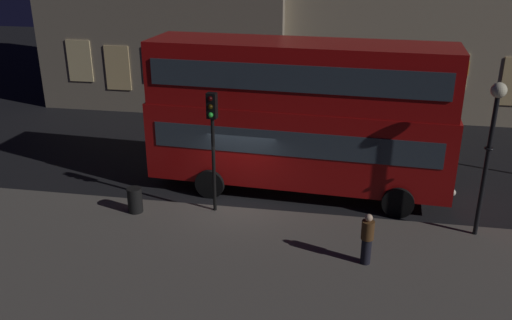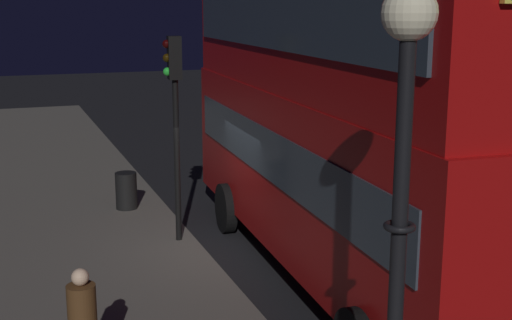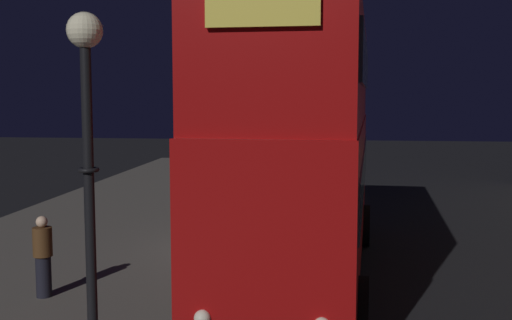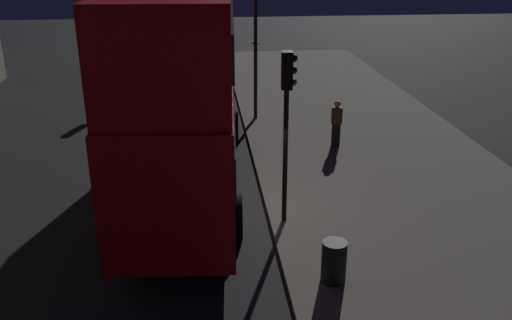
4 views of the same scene
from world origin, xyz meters
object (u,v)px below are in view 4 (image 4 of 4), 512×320
(double_decker_bus, at_px, (185,78))
(pedestrian, at_px, (336,123))
(street_lamp, at_px, (256,26))
(litter_bin, at_px, (334,261))
(traffic_light_far_side, at_px, (132,35))
(traffic_light_near_kerb, at_px, (287,103))

(double_decker_bus, distance_m, pedestrian, 5.94)
(street_lamp, distance_m, litter_bin, 11.72)
(traffic_light_far_side, bearing_deg, double_decker_bus, -0.47)
(double_decker_bus, xyz_separation_m, litter_bin, (-5.27, -2.97, -2.59))
(traffic_light_far_side, relative_size, pedestrian, 2.35)
(double_decker_bus, xyz_separation_m, traffic_light_near_kerb, (-2.60, -2.37, -0.03))
(traffic_light_near_kerb, distance_m, street_lamp, 8.63)
(litter_bin, bearing_deg, street_lamp, 2.23)
(traffic_light_far_side, height_order, litter_bin, traffic_light_far_side)
(street_lamp, bearing_deg, traffic_light_far_side, 47.56)
(traffic_light_near_kerb, xyz_separation_m, traffic_light_far_side, (13.24, 4.90, -0.44))
(traffic_light_near_kerb, bearing_deg, traffic_light_far_side, 26.08)
(traffic_light_near_kerb, bearing_deg, litter_bin, -161.73)
(traffic_light_near_kerb, relative_size, litter_bin, 4.75)
(litter_bin, bearing_deg, double_decker_bus, 29.35)
(street_lamp, xyz_separation_m, pedestrian, (-3.48, -2.36, -2.74))
(double_decker_bus, xyz_separation_m, pedestrian, (2.54, -4.89, -2.23))
(pedestrian, relative_size, litter_bin, 1.79)
(double_decker_bus, xyz_separation_m, street_lamp, (6.02, -2.52, 0.51))
(double_decker_bus, relative_size, pedestrian, 7.07)
(traffic_light_near_kerb, distance_m, litter_bin, 3.75)
(litter_bin, bearing_deg, pedestrian, -13.81)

